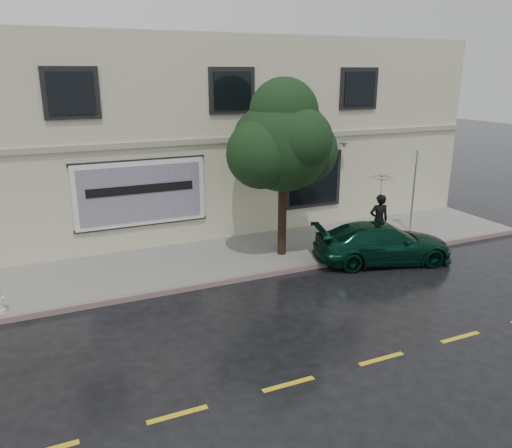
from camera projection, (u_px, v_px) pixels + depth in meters
name	position (u px, v px, depth m)	size (l,w,h in m)	color
ground	(301.00, 294.00, 13.54)	(90.00, 90.00, 0.00)	black
sidewalk	(253.00, 254.00, 16.36)	(20.00, 3.50, 0.15)	gray
curb	(277.00, 272.00, 14.83)	(20.00, 0.18, 0.16)	gray
road_marking	(381.00, 359.00, 10.48)	(19.00, 0.12, 0.01)	gold
building	(197.00, 130.00, 20.39)	(20.00, 8.12, 7.00)	beige
billboard	(141.00, 193.00, 16.00)	(4.30, 0.16, 2.20)	white
car	(383.00, 243.00, 15.70)	(1.91, 4.32, 1.26)	black
pedestrian	(379.00, 221.00, 16.59)	(0.66, 0.43, 1.80)	black
umbrella	(382.00, 183.00, 16.21)	(1.05, 1.05, 0.78)	black
street_tree	(283.00, 145.00, 15.13)	(2.90, 2.90, 4.99)	black
sign_pole	(414.00, 184.00, 18.01)	(0.37, 0.06, 2.98)	gray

